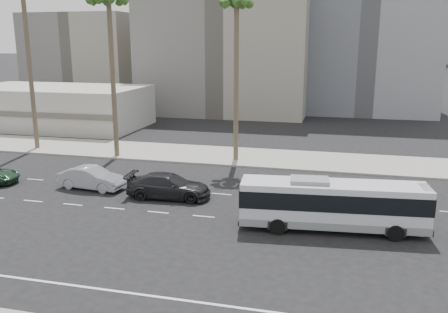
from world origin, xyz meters
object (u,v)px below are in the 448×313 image
(city_bus, at_px, (333,203))
(car_b, at_px, (92,178))
(palm_near, at_px, (237,2))
(car_a, at_px, (169,186))

(city_bus, xyz_separation_m, car_b, (-17.19, 3.68, -0.76))
(car_b, xyz_separation_m, palm_near, (8.39, 10.64, 12.86))
(car_b, height_order, palm_near, palm_near)
(car_b, bearing_deg, city_bus, -96.43)
(car_b, bearing_deg, palm_near, -32.63)
(car_a, height_order, car_b, car_a)
(city_bus, xyz_separation_m, car_a, (-11.04, 3.12, -0.73))
(city_bus, bearing_deg, car_b, 162.35)
(car_b, bearing_deg, car_a, -89.49)
(city_bus, distance_m, palm_near, 20.70)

